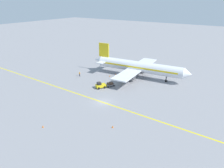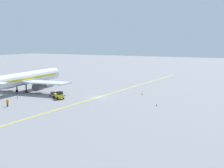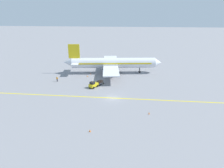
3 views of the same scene
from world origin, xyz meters
name	(u,v)px [view 1 (image 1 of 3)]	position (x,y,z in m)	size (l,w,h in m)	color
ground_plane	(103,102)	(0.00, 0.00, 0.00)	(400.00, 400.00, 0.00)	gray
apron_yellow_centreline	(103,102)	(0.00, 0.00, 0.00)	(0.40, 120.00, 0.01)	yellow
airplane_at_gate	(138,67)	(-22.84, -1.82, 3.71)	(28.37, 35.55, 10.60)	silver
baggage_tug_white	(100,85)	(-7.46, -6.37, 0.90)	(3.35, 2.83, 2.11)	gold
baggage_cart_trailing	(110,84)	(-10.33, -4.75, 0.76)	(2.95, 2.50, 1.24)	gray
ground_crew_worker	(80,74)	(-11.98, -18.99, 0.91)	(0.33, 0.55, 1.68)	#23232D
traffic_cone_near_nose	(113,127)	(8.53, 9.04, 0.28)	(0.32, 0.32, 0.55)	orange
traffic_cone_mid_apron	(116,74)	(-20.44, -9.38, 0.28)	(0.32, 0.32, 0.55)	orange
traffic_cone_by_wingtip	(110,76)	(-17.71, -10.09, 0.28)	(0.32, 0.32, 0.55)	orange
traffic_cone_far_edge	(43,126)	(16.86, -3.20, 0.28)	(0.32, 0.32, 0.55)	orange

